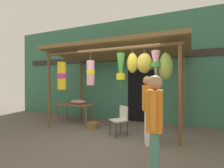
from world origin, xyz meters
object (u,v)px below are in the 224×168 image
Objects in this scene: folding_chair at (121,118)px; wicker_basket_by_table at (92,125)px; flower_heap_on_table at (78,102)px; display_table at (76,106)px; customer_foreground at (155,120)px; vendor_in_orange at (148,104)px.

wicker_basket_by_table is at bearing 164.00° from folding_chair.
flower_heap_on_table reaches higher than wicker_basket_by_table.
customer_foreground is (3.59, -2.93, 0.33)m from display_table.
vendor_in_orange is 1.03× the size of customer_foreground.
wicker_basket_by_table is at bearing -32.62° from flower_heap_on_table.
display_table is 3.75× the size of wicker_basket_by_table.
display_table is at bearing 151.88° from wicker_basket_by_table.
display_table is at bearing 156.88° from vendor_in_orange.
vendor_in_orange reaches higher than display_table.
flower_heap_on_table is 4.62m from customer_foreground.
display_table is at bearing -141.95° from flower_heap_on_table.
vendor_in_orange is at bearing -24.68° from flower_heap_on_table.
vendor_in_orange reaches higher than folding_chair.
flower_heap_on_table is at bearing 155.60° from folding_chair.
vendor_in_orange is (3.11, -1.33, 0.36)m from display_table.
display_table is 1.35m from wicker_basket_by_table.
flower_heap_on_table is at bearing 155.32° from vendor_in_orange.
customer_foreground reaches higher than flower_heap_on_table.
folding_chair reaches higher than display_table.
display_table is 0.89× the size of customer_foreground.
folding_chair is at bearing -16.00° from wicker_basket_by_table.
flower_heap_on_table is 1.38m from wicker_basket_by_table.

